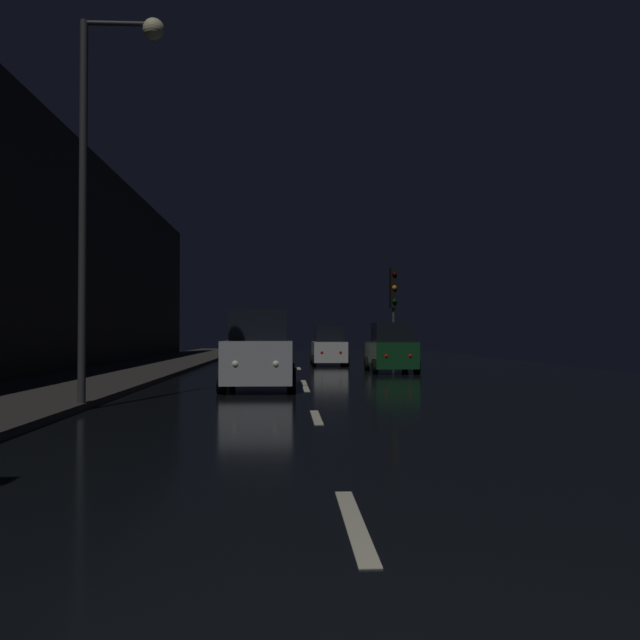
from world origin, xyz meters
The scene contains 9 objects.
ground centered at (0.00, 24.50, -0.01)m, with size 25.94×84.00×0.02m, color black.
sidewalk_left centered at (-6.77, 24.50, 0.07)m, with size 4.40×84.00×0.15m, color #33302D.
building_facade_left centered at (-9.37, 21.00, 4.75)m, with size 0.80×63.00×9.51m, color #2D2B28.
lane_centerline centered at (0.00, 15.61, 0.01)m, with size 0.16×27.77×0.01m.
traffic_light_far_right centered at (4.47, 29.78, 3.38)m, with size 0.35×0.47×4.67m.
streetlamp_overhead centered at (-4.24, 11.59, 5.22)m, with size 1.70×0.44×7.99m.
car_approaching_headlights centered at (-1.32, 16.99, 1.01)m, with size 2.03×4.39×2.21m.
car_parked_right_far centered at (3.67, 25.36, 0.92)m, with size 1.84×3.97×2.00m.
car_distant_taillights centered at (1.54, 31.60, 0.88)m, with size 1.76×3.80×1.92m.
Camera 1 is at (-0.55, -2.61, 1.53)m, focal length 39.00 mm.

